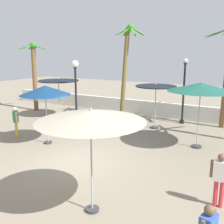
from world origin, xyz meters
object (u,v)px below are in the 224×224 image
object	(u,v)px
palm_tree_3	(126,62)
guest_1	(220,175)
patio_umbrella_0	(58,83)
patio_umbrella_5	(91,116)
patio_umbrella_2	(45,91)
guest_0	(16,119)
patio_umbrella_4	(156,89)
patio_umbrella_1	(201,87)
palm_tree_2	(34,69)
lamp_post_1	(76,81)
lamp_post_0	(184,88)

from	to	relation	value
palm_tree_3	guest_1	xyz separation A→B (m)	(7.05, -8.09, -2.71)
patio_umbrella_0	patio_umbrella_5	xyz separation A→B (m)	(8.07, -8.05, 0.39)
patio_umbrella_2	guest_0	xyz separation A→B (m)	(-2.12, -0.04, -1.61)
palm_tree_3	guest_0	distance (m)	7.67
patio_umbrella_0	patio_umbrella_5	bearing A→B (deg)	-44.95
patio_umbrella_4	guest_1	xyz separation A→B (m)	(4.45, -6.69, -1.33)
patio_umbrella_1	guest_0	xyz separation A→B (m)	(-8.47, -3.04, -1.84)
patio_umbrella_2	patio_umbrella_1	bearing A→B (deg)	25.28
patio_umbrella_2	patio_umbrella_4	bearing A→B (deg)	55.14
patio_umbrella_0	guest_1	xyz separation A→B (m)	(11.05, -6.10, -1.36)
patio_umbrella_5	palm_tree_3	bearing A→B (deg)	112.02
patio_umbrella_4	patio_umbrella_5	xyz separation A→B (m)	(1.47, -8.64, 0.42)
patio_umbrella_2	patio_umbrella_4	xyz separation A→B (m)	(3.52, 5.05, -0.28)
patio_umbrella_4	patio_umbrella_0	bearing A→B (deg)	-174.91
patio_umbrella_0	palm_tree_2	xyz separation A→B (m)	(-2.88, 0.72, 0.75)
patio_umbrella_5	palm_tree_2	distance (m)	14.03
palm_tree_3	lamp_post_1	size ratio (longest dim) A/B	1.57
patio_umbrella_4	palm_tree_2	world-z (taller)	palm_tree_2
palm_tree_2	lamp_post_0	bearing A→B (deg)	9.37
patio_umbrella_1	patio_umbrella_5	xyz separation A→B (m)	(-1.37, -6.59, -0.09)
lamp_post_0	guest_1	size ratio (longest dim) A/B	2.48
patio_umbrella_2	palm_tree_3	xyz separation A→B (m)	(0.92, 6.46, 1.10)
guest_1	patio_umbrella_0	bearing A→B (deg)	151.10
patio_umbrella_0	patio_umbrella_2	xyz separation A→B (m)	(3.08, -4.46, 0.25)
lamp_post_0	guest_0	xyz separation A→B (m)	(-6.72, -6.96, -1.24)
guest_0	guest_1	distance (m)	10.21
patio_umbrella_1	lamp_post_1	world-z (taller)	lamp_post_1
patio_umbrella_0	guest_0	size ratio (longest dim) A/B	1.68
lamp_post_1	guest_0	world-z (taller)	lamp_post_1
lamp_post_0	palm_tree_2	bearing A→B (deg)	-170.63
patio_umbrella_0	palm_tree_3	xyz separation A→B (m)	(4.00, 1.99, 1.35)
lamp_post_0	guest_0	bearing A→B (deg)	-133.96
patio_umbrella_2	guest_0	bearing A→B (deg)	-178.88
patio_umbrella_1	patio_umbrella_2	world-z (taller)	patio_umbrella_1
patio_umbrella_4	guest_0	distance (m)	7.71
patio_umbrella_0	patio_umbrella_5	size ratio (longest dim) A/B	0.91
lamp_post_1	palm_tree_2	bearing A→B (deg)	163.02
patio_umbrella_0	patio_umbrella_2	bearing A→B (deg)	-55.36
patio_umbrella_0	lamp_post_1	distance (m)	2.19
patio_umbrella_2	palm_tree_3	world-z (taller)	palm_tree_3
patio_umbrella_5	lamp_post_0	world-z (taller)	lamp_post_0
patio_umbrella_0	guest_1	size ratio (longest dim) A/B	1.67
patio_umbrella_1	lamp_post_1	size ratio (longest dim) A/B	0.79
patio_umbrella_0	lamp_post_1	size ratio (longest dim) A/B	0.69
patio_umbrella_2	patio_umbrella_4	distance (m)	6.16
palm_tree_2	guest_1	xyz separation A→B (m)	(13.93, -6.82, -2.11)
patio_umbrella_0	lamp_post_1	bearing A→B (deg)	-21.14
guest_0	palm_tree_2	bearing A→B (deg)	126.40
patio_umbrella_4	lamp_post_0	size ratio (longest dim) A/B	0.65
lamp_post_1	guest_1	bearing A→B (deg)	-30.50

